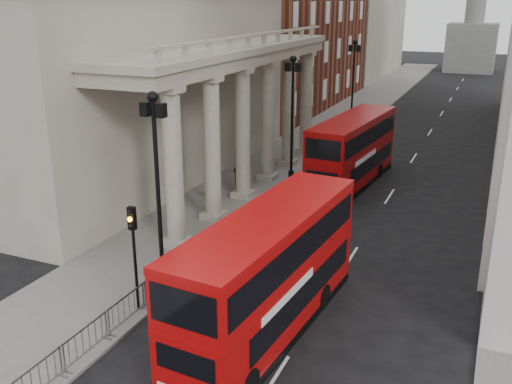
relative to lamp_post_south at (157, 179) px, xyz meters
name	(u,v)px	position (x,y,z in m)	size (l,w,h in m)	color
ground	(119,340)	(0.60, -4.00, -4.91)	(260.00, 260.00, 0.00)	black
sidewalk_west	(304,146)	(-2.40, 26.00, -4.85)	(6.00, 140.00, 0.12)	slate
kerb	(339,149)	(0.55, 26.00, -4.84)	(0.20, 140.00, 0.14)	slate
portico_building	(144,90)	(-9.90, 14.00, 1.09)	(9.00, 28.00, 12.00)	gray
brick_building	(295,7)	(-9.90, 44.00, 6.09)	(9.00, 32.00, 22.00)	maroon
west_building_far	(361,11)	(-9.90, 76.00, 5.09)	(9.00, 30.00, 20.00)	gray
lamp_post_south	(157,179)	(0.00, 0.00, 0.00)	(1.05, 0.44, 8.32)	black
lamp_post_mid	(292,111)	(0.00, 16.00, 0.00)	(1.05, 0.44, 8.32)	black
lamp_post_north	(353,81)	(0.00, 32.00, 0.00)	(1.05, 0.44, 8.32)	black
traffic_light	(133,240)	(0.10, -2.02, -1.80)	(0.28, 0.33, 4.30)	black
crowd_barriers	(144,295)	(0.25, -1.77, -4.24)	(0.50, 18.75, 1.10)	gray
bus_near	(269,272)	(5.33, -1.21, -2.50)	(3.45, 10.86, 4.61)	#B70809
bus_far	(352,150)	(3.72, 17.48, -2.54)	(3.53, 10.69, 4.53)	#9D0707
pedestrian_a	(212,188)	(-3.03, 10.42, -3.93)	(0.63, 0.41, 1.73)	black
pedestrian_b	(238,173)	(-3.04, 14.12, -4.00)	(0.76, 0.60, 1.57)	black
pedestrian_c	(242,177)	(-2.35, 13.31, -3.99)	(0.78, 0.51, 1.60)	black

